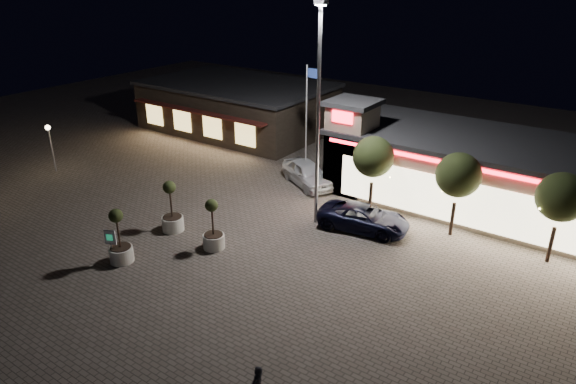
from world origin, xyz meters
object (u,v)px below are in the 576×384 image
Objects in this scene: planter_mid at (120,246)px; planter_left at (172,215)px; pickup_truck at (364,218)px; valet_sign at (110,240)px; white_sedan at (307,173)px.

planter_left is at bearing 95.60° from planter_mid.
valet_sign is at bearing 131.29° from pickup_truck.
planter_left is (-8.77, -6.31, 0.22)m from pickup_truck.
planter_left reaches higher than white_sedan.
planter_left is 4.20m from valet_sign.
white_sedan is at bearing 75.56° from planter_left.
planter_mid is at bearing -84.40° from planter_left.
white_sedan is (-6.20, 3.67, 0.11)m from pickup_truck.
planter_left is at bearing 116.53° from pickup_truck.
planter_mid is (-8.39, -10.17, 0.19)m from pickup_truck.
planter_left is (-2.57, -9.98, 0.10)m from white_sedan.
pickup_truck is 10.80m from planter_left.
white_sedan is at bearing 80.16° from valet_sign.
planter_left reaches higher than pickup_truck.
white_sedan reaches higher than pickup_truck.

